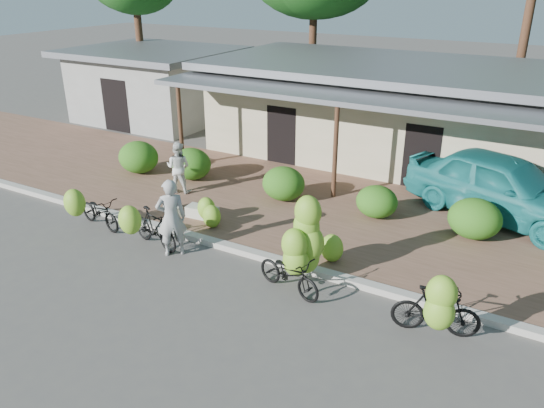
{
  "coord_description": "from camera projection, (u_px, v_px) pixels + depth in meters",
  "views": [
    {
      "loc": [
        5.57,
        -7.4,
        6.18
      ],
      "look_at": [
        -0.07,
        2.55,
        1.2
      ],
      "focal_mm": 35.0,
      "sensor_mm": 36.0,
      "label": 1
    }
  ],
  "objects": [
    {
      "name": "ground",
      "position": [
        214.0,
        301.0,
        10.89
      ],
      "size": [
        100.0,
        100.0,
        0.0
      ],
      "primitive_type": "plane",
      "color": "#514E4B",
      "rests_on": "ground"
    },
    {
      "name": "sidewalk",
      "position": [
        317.0,
        211.0,
        14.85
      ],
      "size": [
        60.0,
        6.0,
        0.12
      ],
      "primitive_type": "cube",
      "color": "brown",
      "rests_on": "ground"
    },
    {
      "name": "curb",
      "position": [
        263.0,
        257.0,
        12.45
      ],
      "size": [
        60.0,
        0.25,
        0.15
      ],
      "primitive_type": "cube",
      "color": "#A8A399",
      "rests_on": "ground"
    },
    {
      "name": "shop_main",
      "position": [
        389.0,
        110.0,
        18.92
      ],
      "size": [
        13.0,
        8.5,
        3.35
      ],
      "color": "#C7B797",
      "rests_on": "ground"
    },
    {
      "name": "shop_grey",
      "position": [
        154.0,
        84.0,
        23.99
      ],
      "size": [
        7.0,
        6.0,
        3.15
      ],
      "color": "gray",
      "rests_on": "ground"
    },
    {
      "name": "hedge_0",
      "position": [
        139.0,
        157.0,
        17.41
      ],
      "size": [
        1.35,
        1.21,
        1.05
      ],
      "primitive_type": "ellipsoid",
      "color": "#275613",
      "rests_on": "sidewalk"
    },
    {
      "name": "hedge_1",
      "position": [
        191.0,
        164.0,
        16.86
      ],
      "size": [
        1.29,
        1.16,
        1.01
      ],
      "primitive_type": "ellipsoid",
      "color": "#275613",
      "rests_on": "sidewalk"
    },
    {
      "name": "hedge_2",
      "position": [
        284.0,
        184.0,
        15.31
      ],
      "size": [
        1.26,
        1.13,
        0.98
      ],
      "primitive_type": "ellipsoid",
      "color": "#275613",
      "rests_on": "sidewalk"
    },
    {
      "name": "hedge_3",
      "position": [
        377.0,
        202.0,
        14.23
      ],
      "size": [
        1.12,
        1.01,
        0.88
      ],
      "primitive_type": "ellipsoid",
      "color": "#275613",
      "rests_on": "sidewalk"
    },
    {
      "name": "hedge_4",
      "position": [
        475.0,
        219.0,
        13.08
      ],
      "size": [
        1.3,
        1.17,
        1.01
      ],
      "primitive_type": "ellipsoid",
      "color": "#275613",
      "rests_on": "sidewalk"
    },
    {
      "name": "bike_far_left",
      "position": [
        95.0,
        210.0,
        13.81
      ],
      "size": [
        1.7,
        1.32,
        1.26
      ],
      "rotation": [
        0.0,
        0.0,
        1.37
      ],
      "color": "black",
      "rests_on": "ground"
    },
    {
      "name": "bike_left",
      "position": [
        150.0,
        226.0,
        12.78
      ],
      "size": [
        1.7,
        1.29,
        1.29
      ],
      "rotation": [
        0.0,
        0.0,
        1.34
      ],
      "color": "black",
      "rests_on": "ground"
    },
    {
      "name": "bike_center",
      "position": [
        298.0,
        253.0,
        11.1
      ],
      "size": [
        1.73,
        1.31,
        2.03
      ],
      "rotation": [
        0.0,
        0.0,
        1.31
      ],
      "color": "black",
      "rests_on": "ground"
    },
    {
      "name": "bike_right",
      "position": [
        437.0,
        309.0,
        9.5
      ],
      "size": [
        1.68,
        1.27,
        1.57
      ],
      "rotation": [
        0.0,
        0.0,
        1.82
      ],
      "color": "black",
      "rests_on": "ground"
    },
    {
      "name": "loose_banana_a",
      "position": [
        207.0,
        209.0,
        14.11
      ],
      "size": [
        0.51,
        0.43,
        0.64
      ],
      "primitive_type": "ellipsoid",
      "color": "#7DB52D",
      "rests_on": "sidewalk"
    },
    {
      "name": "loose_banana_b",
      "position": [
        212.0,
        216.0,
        13.68
      ],
      "size": [
        0.5,
        0.42,
        0.62
      ],
      "primitive_type": "ellipsoid",
      "color": "#7DB52D",
      "rests_on": "sidewalk"
    },
    {
      "name": "loose_banana_c",
      "position": [
        332.0,
        248.0,
        12.04
      ],
      "size": [
        0.54,
        0.46,
        0.67
      ],
      "primitive_type": "ellipsoid",
      "color": "#7DB52D",
      "rests_on": "sidewalk"
    },
    {
      "name": "sack_near",
      "position": [
        202.0,
        212.0,
        14.31
      ],
      "size": [
        0.88,
        0.47,
        0.3
      ],
      "primitive_type": "cube",
      "rotation": [
        0.0,
        0.0,
        0.08
      ],
      "color": "beige",
      "rests_on": "sidewalk"
    },
    {
      "name": "sack_far",
      "position": [
        173.0,
        208.0,
        14.58
      ],
      "size": [
        0.83,
        0.75,
        0.28
      ],
      "primitive_type": "cube",
      "rotation": [
        0.0,
        0.0,
        -0.63
      ],
      "color": "beige",
      "rests_on": "sidewalk"
    },
    {
      "name": "vendor",
      "position": [
        171.0,
        218.0,
        12.36
      ],
      "size": [
        0.82,
        0.81,
        1.91
      ],
      "primitive_type": "imported",
      "rotation": [
        0.0,
        0.0,
        3.91
      ],
      "color": "#989898",
      "rests_on": "ground"
    },
    {
      "name": "bystander",
      "position": [
        178.0,
        167.0,
        15.76
      ],
      "size": [
        0.86,
        0.74,
        1.55
      ],
      "primitive_type": "imported",
      "rotation": [
        0.0,
        0.0,
        3.36
      ],
      "color": "silver",
      "rests_on": "sidewalk"
    },
    {
      "name": "teal_van",
      "position": [
        502.0,
        186.0,
        14.07
      ],
      "size": [
        5.52,
        3.67,
        1.75
      ],
      "primitive_type": "imported",
      "rotation": [
        0.0,
        0.0,
        1.23
      ],
      "color": "#1C7C7E",
      "rests_on": "sidewalk"
    }
  ]
}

